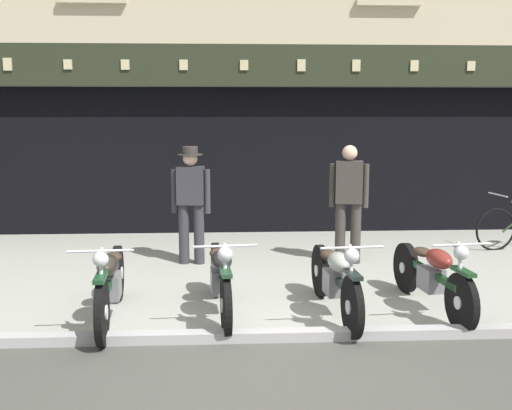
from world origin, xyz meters
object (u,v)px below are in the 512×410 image
at_px(advert_board_near, 413,135).
at_px(motorcycle_center_right, 432,274).
at_px(shopkeeper_center, 349,198).
at_px(motorcycle_center, 335,278).
at_px(salesman_left, 191,199).
at_px(motorcycle_center_left, 220,277).
at_px(motorcycle_left, 110,282).

bearing_deg(advert_board_near, motorcycle_center_right, -104.21).
bearing_deg(advert_board_near, shopkeeper_center, -124.79).
height_order(motorcycle_center, salesman_left, salesman_left).
relative_size(motorcycle_center, salesman_left, 1.17).
relative_size(motorcycle_center_left, motorcycle_center_right, 1.02).
height_order(salesman_left, shopkeeper_center, shopkeeper_center).
relative_size(motorcycle_center, motorcycle_center_right, 1.00).
bearing_deg(motorcycle_left, advert_board_near, -138.55).
xyz_separation_m(motorcycle_center_right, shopkeeper_center, (-0.51, 2.15, 0.54)).
xyz_separation_m(motorcycle_center_right, advert_board_near, (1.15, 4.53, 1.33)).
height_order(motorcycle_center, advert_board_near, advert_board_near).
xyz_separation_m(motorcycle_center, shopkeeper_center, (0.59, 2.26, 0.54)).
height_order(motorcycle_center_left, motorcycle_center, motorcycle_center_left).
relative_size(salesman_left, advert_board_near, 1.73).
xyz_separation_m(shopkeeper_center, advert_board_near, (1.65, 2.38, 0.79)).
bearing_deg(shopkeeper_center, motorcycle_center, 85.60).
distance_m(motorcycle_left, motorcycle_center_left, 1.16).
bearing_deg(motorcycle_center, motorcycle_left, -3.29).
height_order(motorcycle_left, shopkeeper_center, shopkeeper_center).
distance_m(motorcycle_center, advert_board_near, 5.32).
bearing_deg(salesman_left, advert_board_near, -143.50).
xyz_separation_m(motorcycle_center_left, advert_board_near, (3.48, 4.54, 1.32)).
bearing_deg(motorcycle_center_left, advert_board_near, -132.51).
bearing_deg(shopkeeper_center, salesman_left, 8.43).
height_order(motorcycle_left, motorcycle_center_right, motorcycle_left).
bearing_deg(motorcycle_center, motorcycle_center_right, -178.61).
xyz_separation_m(motorcycle_center_left, shopkeeper_center, (1.83, 2.16, 0.53)).
height_order(motorcycle_center_right, shopkeeper_center, shopkeeper_center).
bearing_deg(motorcycle_left, shopkeeper_center, -146.19).
xyz_separation_m(motorcycle_center, salesman_left, (-1.67, 2.33, 0.53)).
xyz_separation_m(motorcycle_left, motorcycle_center, (2.39, 0.04, -0.01)).
distance_m(salesman_left, advert_board_near, 4.61).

